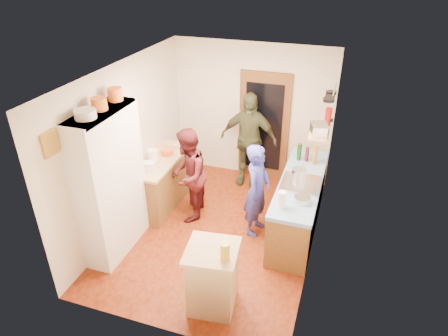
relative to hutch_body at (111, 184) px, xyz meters
The scene contains 44 objects.
floor 1.89m from the hutch_body, 31.61° to the left, with size 3.00×4.00×0.02m, color maroon.
ceiling 2.15m from the hutch_body, 31.61° to the left, with size 3.00×4.00×0.02m, color silver.
wall_back 3.10m from the hutch_body, 65.17° to the left, with size 3.00×0.02×2.60m, color beige.
wall_front 1.79m from the hutch_body, 42.95° to the right, with size 3.00×0.02×2.60m, color beige.
wall_left 0.85m from the hutch_body, 104.71° to the left, with size 0.02×4.00×2.60m, color beige.
wall_right 2.93m from the hutch_body, 15.89° to the left, with size 0.02×4.00×2.60m, color beige.
door_frame 3.17m from the hutch_body, 60.77° to the left, with size 0.95×0.06×2.10m, color brown.
door_glass 3.14m from the hutch_body, 60.46° to the left, with size 0.70×0.02×1.70m, color black.
hutch_body is the anchor object (origin of this frame).
hutch_top_shelf 1.08m from the hutch_body, ahead, with size 0.40×1.14×0.04m, color silver.
plate_stack 1.19m from the hutch_body, 90.00° to the right, with size 0.27×0.27×0.11m, color white.
orange_pot_a 1.18m from the hutch_body, 90.00° to the left, with size 0.20×0.20×0.16m, color orange.
orange_pot_b 1.25m from the hutch_body, 90.00° to the left, with size 0.20×0.20×0.18m, color orange.
left_counter_base 1.42m from the hutch_body, 85.43° to the left, with size 0.60×1.40×0.85m, color brown.
left_counter_top 1.27m from the hutch_body, 85.43° to the left, with size 0.64×1.44×0.05m, color tan.
toaster 0.82m from the hutch_body, 79.40° to the left, with size 0.21×0.14×0.16m, color white.
kettle 1.17m from the hutch_body, 87.54° to the left, with size 0.17×0.17×0.19m, color white.
orange_bowl 1.45m from the hutch_body, 82.83° to the left, with size 0.21×0.21×0.10m, color orange.
chopping_board 1.81m from the hutch_body, 86.19° to the left, with size 0.30×0.22×0.03m, color tan.
right_counter_base 2.90m from the hutch_body, 27.47° to the left, with size 0.60×2.20×0.84m, color brown.
right_counter_top 2.83m from the hutch_body, 27.47° to the left, with size 0.62×2.22×0.06m, color blue.
hob 2.76m from the hutch_body, 24.80° to the left, with size 0.55×0.58×0.04m, color silver.
pot_on_hob 2.78m from the hutch_body, 28.00° to the left, with size 0.22×0.22×0.14m, color silver.
bottle_a 3.06m from the hutch_body, 39.72° to the left, with size 0.07×0.07×0.29m, color #143F14.
bottle_b 3.15m from the hutch_body, 38.10° to the left, with size 0.06×0.06×0.25m, color #591419.
bottle_c 3.22m from the hutch_body, 35.80° to the left, with size 0.09×0.09×0.35m, color olive.
paper_towel 2.40m from the hutch_body, 11.43° to the left, with size 0.12×0.12×0.25m, color white.
mixing_bowl 2.69m from the hutch_body, 14.87° to the left, with size 0.23×0.23×0.09m, color silver.
island_base 1.98m from the hutch_body, 20.41° to the right, with size 0.55×0.55×0.86m, color tan.
island_top 1.88m from the hutch_body, 20.41° to the right, with size 0.62×0.62×0.05m, color tan.
cutting_board 1.81m from the hutch_body, 19.73° to the right, with size 0.35×0.28×0.02m, color white.
oil_jar 2.08m from the hutch_body, 21.05° to the right, with size 0.11×0.11×0.22m, color #AD9E2D.
pan_rail 3.73m from the hutch_body, 40.11° to the left, with size 0.02×0.02×0.65m, color silver.
pan_hang_a 3.55m from the hutch_body, 38.53° to the left, with size 0.18×0.18×0.05m, color black.
pan_hang_b 3.67m from the hutch_body, 41.04° to the left, with size 0.16×0.16×0.05m, color black.
pan_hang_c 3.80m from the hutch_body, 43.36° to the left, with size 0.17×0.17×0.05m, color black.
wall_shelf 3.01m from the hutch_body, 25.09° to the left, with size 0.26×0.42×0.03m, color tan.
radio 3.03m from the hutch_body, 25.09° to the left, with size 0.22×0.30×0.15m, color silver.
ext_bracket 3.75m from the hutch_body, 42.07° to the left, with size 0.06×0.10×0.04m, color black.
fire_extinguisher 3.71m from the hutch_body, 42.69° to the left, with size 0.11×0.11×0.32m, color red.
picture_frame 1.22m from the hutch_body, 103.50° to the right, with size 0.03×0.25×0.30m, color gold.
person_hob 2.17m from the hutch_body, 27.41° to the left, with size 0.55×0.36×1.52m, color #31369C.
person_left 1.35m from the hutch_body, 55.67° to the left, with size 0.77×0.60×1.59m, color #491519.
person_back 2.80m from the hutch_body, 60.87° to the left, with size 1.06×0.44×1.81m, color #3D4228.
Camera 1 is at (1.73, -4.85, 4.04)m, focal length 32.00 mm.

